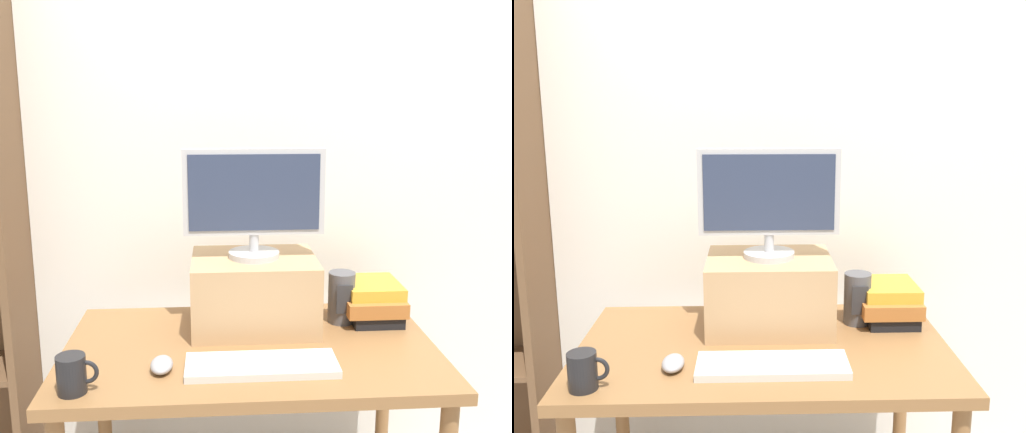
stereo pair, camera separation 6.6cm
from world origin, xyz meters
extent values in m
cube|color=silver|center=(0.00, 0.51, 1.30)|extent=(7.00, 0.08, 2.60)
cube|color=olive|center=(0.00, 0.00, 0.71)|extent=(1.16, 0.69, 0.04)
cylinder|color=olive|center=(-0.53, 0.30, 0.35)|extent=(0.05, 0.05, 0.69)
cylinder|color=olive|center=(0.53, 0.30, 0.35)|extent=(0.05, 0.05, 0.69)
cube|color=brown|center=(-0.81, 0.33, 1.02)|extent=(0.03, 0.28, 2.03)
cube|color=tan|center=(0.02, 0.16, 0.85)|extent=(0.41, 0.33, 0.24)
cylinder|color=#B7B7BA|center=(0.02, 0.16, 0.98)|extent=(0.17, 0.17, 0.02)
cylinder|color=#B7B7BA|center=(0.02, 0.16, 1.02)|extent=(0.03, 0.03, 0.06)
cube|color=#B7B7BA|center=(0.02, 0.16, 1.19)|extent=(0.46, 0.04, 0.28)
cube|color=#2D3851|center=(0.02, 0.14, 1.19)|extent=(0.43, 0.00, 0.25)
cube|color=silver|center=(0.02, -0.17, 0.74)|extent=(0.44, 0.15, 0.02)
cube|color=white|center=(0.02, -0.17, 0.75)|extent=(0.41, 0.14, 0.00)
ellipsoid|color=#99999E|center=(-0.26, -0.16, 0.75)|extent=(0.06, 0.10, 0.04)
cube|color=black|center=(0.44, 0.20, 0.75)|extent=(0.17, 0.25, 0.04)
cube|color=#AD662D|center=(0.43, 0.19, 0.79)|extent=(0.20, 0.25, 0.05)
cube|color=gold|center=(0.44, 0.20, 0.84)|extent=(0.19, 0.21, 0.04)
cylinder|color=black|center=(-0.49, -0.26, 0.78)|extent=(0.08, 0.08, 0.10)
torus|color=black|center=(-0.45, -0.26, 0.79)|extent=(0.07, 0.01, 0.07)
cylinder|color=#4C4C51|center=(0.33, 0.17, 0.82)|extent=(0.09, 0.09, 0.18)
cube|color=#2D2D30|center=(0.33, 0.12, 0.83)|extent=(0.06, 0.00, 0.10)
camera|label=1|loc=(-0.10, -1.67, 1.49)|focal=40.00mm
camera|label=2|loc=(-0.03, -1.67, 1.49)|focal=40.00mm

